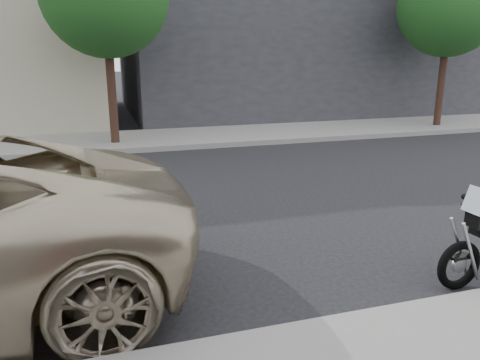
% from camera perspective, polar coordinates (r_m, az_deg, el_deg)
% --- Properties ---
extents(ground, '(120.00, 120.00, 0.00)m').
position_cam_1_polar(ground, '(8.45, 0.87, -2.87)').
color(ground, black).
rests_on(ground, ground).
extents(far_sidewalk, '(44.00, 3.00, 0.15)m').
position_cam_1_polar(far_sidewalk, '(14.57, -7.12, 5.11)').
color(far_sidewalk, gray).
rests_on(far_sidewalk, ground).
extents(far_building_dark, '(16.00, 11.00, 7.00)m').
position_cam_1_polar(far_building_dark, '(23.17, 7.30, 17.39)').
color(far_building_dark, '#2C2C31').
rests_on(far_building_dark, ground).
extents(street_tree_left, '(3.40, 3.40, 5.70)m').
position_cam_1_polar(street_tree_left, '(17.89, 24.22, 18.91)').
color(street_tree_left, '#372219').
rests_on(street_tree_left, far_sidewalk).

